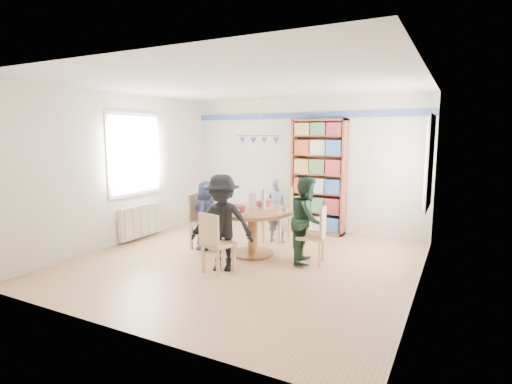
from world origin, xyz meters
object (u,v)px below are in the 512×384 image
Objects in this scene: chair_near at (214,240)px; person_near at (222,223)px; person_far at (277,210)px; bookshelf at (319,178)px; chair_far at (278,211)px; chair_left at (200,218)px; person_right at (307,220)px; dining_table at (253,222)px; person_left at (207,215)px; radiator at (140,221)px; chair_right at (316,233)px.

person_near is (0.01, 0.18, 0.22)m from chair_near.
bookshelf is at bearing -116.00° from person_far.
bookshelf is at bearing 62.62° from chair_far.
person_near is at bearing -40.56° from chair_left.
chair_left is 0.71× the size of person_right.
person_left is (-0.88, -0.04, 0.04)m from dining_table.
radiator is 0.84× the size of person_left.
person_far reaches higher than chair_near.
radiator is 0.71× the size of person_near.
person_right is (3.28, 0.14, 0.32)m from radiator.
bookshelf is at bearing 129.00° from person_left.
chair_near is 1.31m from person_left.
radiator is 2.46m from person_near.
chair_near is 0.75× the size of person_far.
chair_left is at bearing 120.45° from person_near.
bookshelf is (0.43, 1.03, 0.53)m from person_far.
chair_near is at bearing -46.66° from chair_left.
chair_near is at bearing -91.30° from chair_far.
chair_left is at bearing -133.03° from chair_far.
person_far is at bearing 87.62° from chair_near.
chair_left is at bearing 2.93° from radiator.
chair_near is at bearing 123.63° from person_right.
radiator is 1.13× the size of chair_right.
person_near is (-0.97, -0.90, 0.03)m from person_right.
dining_table is at bearing -178.34° from chair_right.
chair_right is at bearing 2.21° from radiator.
person_near is 0.62× the size of bookshelf.
bookshelf is at bearing 35.99° from radiator.
person_left reaches higher than chair_far.
person_far is at bearing 88.44° from dining_table.
person_far is 0.52× the size of bookshelf.
chair_far is at bearing 26.02° from radiator.
person_left is 0.85× the size of person_near.
person_left reaches higher than person_far.
person_left is at bearing -128.85° from chair_far.
dining_table is 1.10× the size of person_far.
chair_left is at bearing -178.16° from dining_table.
person_right is at bearing 75.46° from person_left.
chair_right is at bearing 19.72° from person_near.
chair_near is 1.96m from person_far.
dining_table is at bearing 78.02° from person_right.
chair_far is 1.91m from person_near.
dining_table is at bearing 2.46° from radiator.
person_far is (0.91, 0.95, -0.00)m from person_left.
radiator is 2.49m from chair_near.
person_left is at bearing 116.41° from person_near.
chair_right is (3.43, 0.13, 0.14)m from radiator.
chair_right is 0.24m from person_right.
radiator is at bearing -177.79° from chair_right.
dining_table is at bearing 85.09° from person_far.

